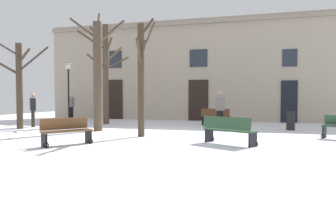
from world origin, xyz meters
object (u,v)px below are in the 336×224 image
at_px(litter_bin, 291,120).
at_px(streetlamp, 69,85).
at_px(person_by_shop_door, 33,108).
at_px(tree_foreground, 141,76).
at_px(bench_back_to_back_left, 229,130).
at_px(bench_far_corner, 66,131).
at_px(person_strolling, 71,105).
at_px(person_near_bench, 220,108).
at_px(bench_near_center_tree, 216,117).
at_px(tree_center, 19,82).
at_px(tree_left_of_center, 105,70).
at_px(tree_right_of_center, 98,73).

bearing_deg(litter_bin, streetlamp, 172.61).
bearing_deg(streetlamp, person_by_shop_door, -84.54).
relative_size(tree_foreground, litter_bin, 5.05).
height_order(tree_foreground, bench_back_to_back_left, tree_foreground).
height_order(bench_far_corner, person_strolling, person_strolling).
distance_m(person_near_bench, person_by_shop_door, 9.29).
bearing_deg(litter_bin, person_strolling, 167.19).
distance_m(bench_near_center_tree, person_strolling, 9.75).
height_order(streetlamp, person_strolling, streetlamp).
distance_m(tree_foreground, person_near_bench, 5.24).
relative_size(tree_center, person_strolling, 2.55).
bearing_deg(tree_left_of_center, tree_foreground, -50.83).
bearing_deg(tree_foreground, bench_back_to_back_left, -18.41).
xyz_separation_m(tree_left_of_center, streetlamp, (-2.97, 0.99, -0.79)).
bearing_deg(bench_near_center_tree, person_strolling, -7.11).
relative_size(streetlamp, person_strolling, 2.05).
distance_m(litter_bin, person_near_bench, 3.27).
bearing_deg(tree_right_of_center, tree_foreground, -30.49).
bearing_deg(person_strolling, streetlamp, -38.88).
relative_size(litter_bin, bench_near_center_tree, 0.58).
bearing_deg(streetlamp, tree_center, -85.49).
bearing_deg(person_near_bench, person_strolling, 128.49).
distance_m(streetlamp, bench_back_to_back_left, 12.86).
height_order(tree_center, bench_near_center_tree, tree_center).
xyz_separation_m(litter_bin, person_strolling, (-13.33, 3.03, 0.52)).
height_order(tree_foreground, person_near_bench, tree_foreground).
distance_m(tree_foreground, tree_right_of_center, 3.13).
relative_size(tree_left_of_center, person_strolling, 3.24).
relative_size(litter_bin, bench_back_to_back_left, 0.50).
bearing_deg(tree_left_of_center, litter_bin, -3.82).
xyz_separation_m(tree_left_of_center, litter_bin, (9.64, -0.64, -2.53)).
bearing_deg(tree_left_of_center, bench_near_center_tree, 9.51).
distance_m(tree_left_of_center, person_near_bench, 6.74).
bearing_deg(tree_foreground, person_by_shop_door, 160.90).
xyz_separation_m(streetlamp, bench_far_corner, (5.66, -8.85, -1.76)).
xyz_separation_m(streetlamp, bench_back_to_back_left, (10.52, -7.19, -1.74)).
relative_size(tree_left_of_center, tree_right_of_center, 1.05).
bearing_deg(person_strolling, bench_back_to_back_left, -13.31).
relative_size(streetlamp, litter_bin, 3.95).
height_order(tree_left_of_center, tree_center, tree_left_of_center).
distance_m(tree_foreground, bench_far_corner, 3.65).
relative_size(tree_foreground, tree_right_of_center, 0.85).
bearing_deg(bench_near_center_tree, tree_left_of_center, 10.60).
xyz_separation_m(tree_foreground, tree_right_of_center, (-2.69, 1.58, 0.25)).
distance_m(litter_bin, bench_near_center_tree, 4.04).
relative_size(tree_foreground, person_near_bench, 2.61).
bearing_deg(bench_back_to_back_left, bench_far_corner, 48.05).
xyz_separation_m(tree_left_of_center, tree_foreground, (4.12, -5.06, -0.69)).
bearing_deg(person_strolling, person_near_bench, 7.96).
xyz_separation_m(tree_right_of_center, litter_bin, (8.21, 2.83, -2.09)).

